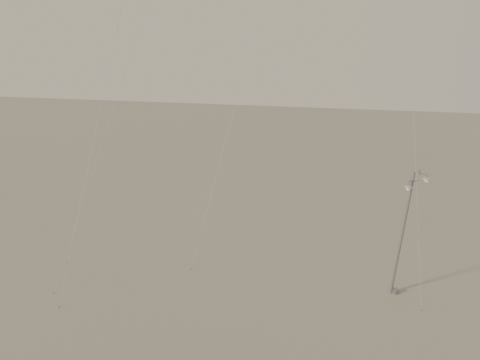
# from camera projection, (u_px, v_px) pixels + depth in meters

# --- Properties ---
(ground) EXTENTS (160.00, 160.00, 0.00)m
(ground) POSITION_uv_depth(u_px,v_px,m) (206.00, 321.00, 28.95)
(ground) COLOR gray
(ground) RESTS_ON ground
(street_lamp) EXTENTS (1.69, 0.74, 8.83)m
(street_lamp) POSITION_uv_depth(u_px,v_px,m) (405.00, 230.00, 30.39)
(street_lamp) COLOR gray
(street_lamp) RESTS_ON ground
(kite_3) EXTENTS (9.56, 0.79, 21.79)m
(kite_3) POSITION_uv_depth(u_px,v_px,m) (137.00, 41.00, 25.55)
(kite_3) COLOR maroon
(kite_3) RESTS_ON ground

